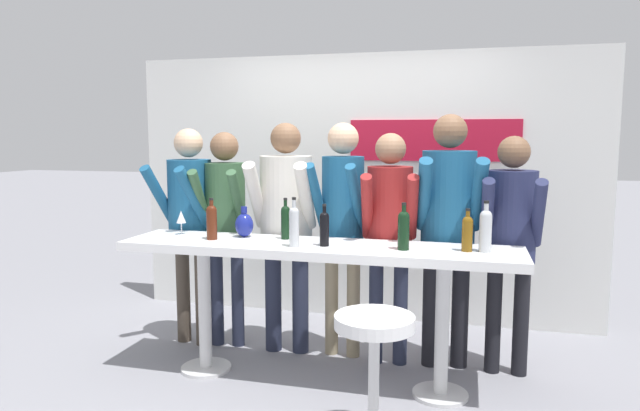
% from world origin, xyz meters
% --- Properties ---
extents(ground_plane, '(40.00, 40.00, 0.00)m').
position_xyz_m(ground_plane, '(0.00, 0.00, 0.00)').
color(ground_plane, gray).
extents(back_wall, '(4.28, 0.12, 2.42)m').
position_xyz_m(back_wall, '(0.01, 1.54, 1.21)').
color(back_wall, silver).
rests_on(back_wall, ground_plane).
extents(tasting_table, '(2.68, 0.56, 0.96)m').
position_xyz_m(tasting_table, '(0.00, 0.00, 0.82)').
color(tasting_table, white).
rests_on(tasting_table, ground_plane).
extents(bar_stool, '(0.45, 0.45, 0.73)m').
position_xyz_m(bar_stool, '(0.51, -0.70, 0.49)').
color(bar_stool, silver).
rests_on(bar_stool, ground_plane).
extents(person_far_left, '(0.48, 0.59, 1.74)m').
position_xyz_m(person_far_left, '(-1.18, 0.47, 1.08)').
color(person_far_left, '#473D33').
rests_on(person_far_left, ground_plane).
extents(person_left, '(0.41, 0.54, 1.71)m').
position_xyz_m(person_left, '(-0.88, 0.49, 1.08)').
color(person_left, '#23283D').
rests_on(person_left, ground_plane).
extents(person_center_left, '(0.50, 0.59, 1.78)m').
position_xyz_m(person_center_left, '(-0.38, 0.49, 1.10)').
color(person_center_left, '#23283D').
rests_on(person_center_left, ground_plane).
extents(person_center, '(0.40, 0.54, 1.78)m').
position_xyz_m(person_center, '(0.06, 0.52, 1.12)').
color(person_center, gray).
rests_on(person_center, ground_plane).
extents(person_center_right, '(0.43, 0.55, 1.70)m').
position_xyz_m(person_center_right, '(0.42, 0.45, 1.07)').
color(person_center_right, '#23283D').
rests_on(person_center_right, ground_plane).
extents(person_right, '(0.50, 0.62, 1.83)m').
position_xyz_m(person_right, '(0.83, 0.51, 1.14)').
color(person_right, black).
rests_on(person_right, ground_plane).
extents(person_far_right, '(0.41, 0.52, 1.68)m').
position_xyz_m(person_far_right, '(1.26, 0.48, 1.05)').
color(person_far_right, black).
rests_on(person_far_right, ground_plane).
extents(wine_bottle_0, '(0.07, 0.07, 0.29)m').
position_xyz_m(wine_bottle_0, '(-0.75, -0.02, 1.10)').
color(wine_bottle_0, '#4C1E0F').
rests_on(wine_bottle_0, tasting_table).
extents(wine_bottle_1, '(0.06, 0.06, 0.33)m').
position_xyz_m(wine_bottle_1, '(-0.12, -0.13, 1.11)').
color(wine_bottle_1, '#B7BCC1').
rests_on(wine_bottle_1, tasting_table).
extents(wine_bottle_2, '(0.06, 0.06, 0.29)m').
position_xyz_m(wine_bottle_2, '(-0.26, 0.13, 1.10)').
color(wine_bottle_2, black).
rests_on(wine_bottle_2, tasting_table).
extents(wine_bottle_3, '(0.07, 0.07, 0.27)m').
position_xyz_m(wine_bottle_3, '(0.97, 0.01, 1.09)').
color(wine_bottle_3, brown).
rests_on(wine_bottle_3, tasting_table).
extents(wine_bottle_4, '(0.08, 0.08, 0.32)m').
position_xyz_m(wine_bottle_4, '(1.08, 0.02, 1.11)').
color(wine_bottle_4, '#B7BCC1').
rests_on(wine_bottle_4, tasting_table).
extents(wine_bottle_5, '(0.07, 0.07, 0.30)m').
position_xyz_m(wine_bottle_5, '(0.58, -0.04, 1.10)').
color(wine_bottle_5, black).
rests_on(wine_bottle_5, tasting_table).
extents(wine_bottle_6, '(0.06, 0.06, 0.28)m').
position_xyz_m(wine_bottle_6, '(0.06, -0.05, 1.09)').
color(wine_bottle_6, black).
rests_on(wine_bottle_6, tasting_table).
extents(wine_glass_0, '(0.07, 0.07, 0.18)m').
position_xyz_m(wine_glass_0, '(-1.05, 0.10, 1.09)').
color(wine_glass_0, silver).
rests_on(wine_glass_0, tasting_table).
extents(decorative_vase, '(0.13, 0.13, 0.22)m').
position_xyz_m(decorative_vase, '(-0.57, 0.14, 1.05)').
color(decorative_vase, navy).
rests_on(decorative_vase, tasting_table).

